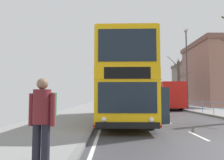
{
  "coord_description": "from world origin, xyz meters",
  "views": [
    {
      "loc": [
        -3.39,
        -6.01,
        1.56
      ],
      "look_at": [
        -3.34,
        5.01,
        2.39
      ],
      "focal_mm": 34.59,
      "sensor_mm": 36.0,
      "label": 1
    }
  ],
  "objects_px": {
    "background_bus_far_lane": "(163,95)",
    "background_building_01": "(197,82)",
    "bare_tree_far_02": "(178,82)",
    "bare_tree_far_00": "(152,89)",
    "double_decker_bus_main": "(123,84)",
    "pedestrian_with_backpack": "(42,116)",
    "street_lamp_far_side": "(186,63)"
  },
  "relations": [
    {
      "from": "street_lamp_far_side",
      "to": "background_building_01",
      "type": "relative_size",
      "value": 0.62
    },
    {
      "from": "bare_tree_far_00",
      "to": "background_building_01",
      "type": "bearing_deg",
      "value": 22.39
    },
    {
      "from": "background_building_01",
      "to": "background_bus_far_lane",
      "type": "bearing_deg",
      "value": -120.04
    },
    {
      "from": "street_lamp_far_side",
      "to": "pedestrian_with_backpack",
      "type": "bearing_deg",
      "value": -116.25
    },
    {
      "from": "pedestrian_with_backpack",
      "to": "bare_tree_far_02",
      "type": "distance_m",
      "value": 30.25
    },
    {
      "from": "double_decker_bus_main",
      "to": "street_lamp_far_side",
      "type": "xyz_separation_m",
      "value": [
        7.68,
        10.46,
        2.91
      ]
    },
    {
      "from": "bare_tree_far_00",
      "to": "background_building_01",
      "type": "distance_m",
      "value": 12.19
    },
    {
      "from": "double_decker_bus_main",
      "to": "bare_tree_far_00",
      "type": "distance_m",
      "value": 32.42
    },
    {
      "from": "background_building_01",
      "to": "street_lamp_far_side",
      "type": "bearing_deg",
      "value": -113.95
    },
    {
      "from": "bare_tree_far_00",
      "to": "bare_tree_far_02",
      "type": "relative_size",
      "value": 0.76
    },
    {
      "from": "bare_tree_far_00",
      "to": "background_bus_far_lane",
      "type": "bearing_deg",
      "value": -96.78
    },
    {
      "from": "bare_tree_far_02",
      "to": "bare_tree_far_00",
      "type": "bearing_deg",
      "value": 96.04
    },
    {
      "from": "background_bus_far_lane",
      "to": "background_building_01",
      "type": "bearing_deg",
      "value": 59.96
    },
    {
      "from": "background_bus_far_lane",
      "to": "pedestrian_with_backpack",
      "type": "distance_m",
      "value": 23.61
    },
    {
      "from": "bare_tree_far_02",
      "to": "background_bus_far_lane",
      "type": "bearing_deg",
      "value": -122.29
    },
    {
      "from": "double_decker_bus_main",
      "to": "pedestrian_with_backpack",
      "type": "bearing_deg",
      "value": -102.62
    },
    {
      "from": "background_bus_far_lane",
      "to": "background_building_01",
      "type": "distance_m",
      "value": 26.88
    },
    {
      "from": "background_bus_far_lane",
      "to": "bare_tree_far_02",
      "type": "distance_m",
      "value": 6.98
    },
    {
      "from": "double_decker_bus_main",
      "to": "pedestrian_with_backpack",
      "type": "distance_m",
      "value": 9.67
    },
    {
      "from": "pedestrian_with_backpack",
      "to": "bare_tree_far_00",
      "type": "xyz_separation_m",
      "value": [
        9.97,
        40.81,
        1.87
      ]
    },
    {
      "from": "double_decker_bus_main",
      "to": "background_bus_far_lane",
      "type": "relative_size",
      "value": 1.15
    },
    {
      "from": "street_lamp_far_side",
      "to": "bare_tree_far_00",
      "type": "height_order",
      "value": "street_lamp_far_side"
    },
    {
      "from": "background_bus_far_lane",
      "to": "bare_tree_far_00",
      "type": "relative_size",
      "value": 1.66
    },
    {
      "from": "pedestrian_with_backpack",
      "to": "street_lamp_far_side",
      "type": "xyz_separation_m",
      "value": [
        9.78,
        19.84,
        4.07
      ]
    },
    {
      "from": "background_bus_far_lane",
      "to": "background_building_01",
      "type": "xyz_separation_m",
      "value": [
        13.37,
        23.12,
        3.04
      ]
    },
    {
      "from": "bare_tree_far_00",
      "to": "pedestrian_with_backpack",
      "type": "bearing_deg",
      "value": -103.73
    },
    {
      "from": "pedestrian_with_backpack",
      "to": "street_lamp_far_side",
      "type": "height_order",
      "value": "street_lamp_far_side"
    },
    {
      "from": "background_bus_far_lane",
      "to": "background_building_01",
      "type": "height_order",
      "value": "background_building_01"
    },
    {
      "from": "pedestrian_with_backpack",
      "to": "street_lamp_far_side",
      "type": "distance_m",
      "value": 22.49
    },
    {
      "from": "street_lamp_far_side",
      "to": "bare_tree_far_00",
      "type": "distance_m",
      "value": 21.09
    },
    {
      "from": "double_decker_bus_main",
      "to": "background_bus_far_lane",
      "type": "height_order",
      "value": "double_decker_bus_main"
    },
    {
      "from": "pedestrian_with_backpack",
      "to": "background_building_01",
      "type": "height_order",
      "value": "background_building_01"
    }
  ]
}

